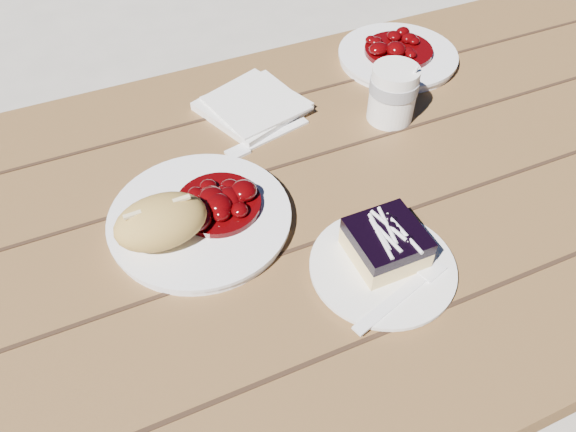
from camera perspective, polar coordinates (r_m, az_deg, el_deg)
name	(u,v)px	position (r m, az deg, el deg)	size (l,w,h in m)	color
ground	(273,423)	(1.45, -1.49, -20.27)	(60.00, 60.00, 0.00)	#ABA59A
picnic_table	(267,279)	(0.93, -2.19, -6.45)	(2.00, 1.55, 0.75)	brown
main_plate	(200,219)	(0.79, -8.91, -0.32)	(0.25, 0.25, 0.02)	white
goulash_stew	(217,196)	(0.78, -7.19, 2.02)	(0.12, 0.12, 0.04)	#450204
bread_roll	(161,222)	(0.75, -12.79, -0.56)	(0.12, 0.08, 0.06)	#B89347
dessert_plate	(382,268)	(0.74, 9.56, -5.23)	(0.18, 0.18, 0.01)	white
blueberry_cake	(386,243)	(0.73, 9.93, -2.71)	(0.09, 0.09, 0.05)	#F8D887
fork_dessert	(392,302)	(0.71, 10.50, -8.62)	(0.03, 0.16, 0.01)	white
coffee_cup	(393,94)	(0.96, 10.60, 12.09)	(0.08, 0.08, 0.10)	white
napkin_stack	(252,106)	(0.98, -3.64, 11.06)	(0.15, 0.15, 0.01)	white
fork_table	(276,134)	(0.93, -1.23, 8.32)	(0.03, 0.16, 0.01)	white
second_plate	(397,57)	(1.13, 11.05, 15.60)	(0.22, 0.22, 0.02)	white
second_stew	(400,43)	(1.11, 11.27, 16.86)	(0.13, 0.13, 0.04)	#450204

